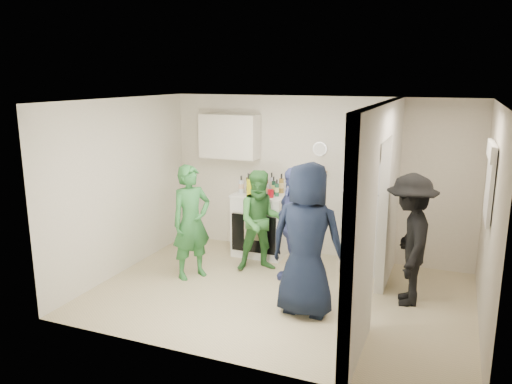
% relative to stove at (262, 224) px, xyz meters
% --- Properties ---
extents(floor, '(4.80, 4.80, 0.00)m').
position_rel_stove_xyz_m(floor, '(0.78, -1.37, -0.50)').
color(floor, '#C4B58A').
rests_on(floor, ground).
extents(wall_back, '(4.80, 0.00, 4.80)m').
position_rel_stove_xyz_m(wall_back, '(0.78, 0.33, 0.75)').
color(wall_back, silver).
rests_on(wall_back, floor).
extents(wall_front, '(4.80, 0.00, 4.80)m').
position_rel_stove_xyz_m(wall_front, '(0.78, -3.07, 0.75)').
color(wall_front, silver).
rests_on(wall_front, floor).
extents(wall_left, '(0.00, 3.40, 3.40)m').
position_rel_stove_xyz_m(wall_left, '(-1.62, -1.37, 0.75)').
color(wall_left, silver).
rests_on(wall_left, floor).
extents(wall_right, '(0.00, 3.40, 3.40)m').
position_rel_stove_xyz_m(wall_right, '(3.18, -1.37, 0.75)').
color(wall_right, silver).
rests_on(wall_right, floor).
extents(ceiling, '(4.80, 4.80, 0.00)m').
position_rel_stove_xyz_m(ceiling, '(0.78, -1.37, 2.00)').
color(ceiling, white).
rests_on(ceiling, wall_back).
extents(partition_pier_back, '(0.12, 1.20, 2.50)m').
position_rel_stove_xyz_m(partition_pier_back, '(1.98, -0.27, 0.75)').
color(partition_pier_back, silver).
rests_on(partition_pier_back, floor).
extents(partition_pier_front, '(0.12, 1.20, 2.50)m').
position_rel_stove_xyz_m(partition_pier_front, '(1.98, -2.47, 0.75)').
color(partition_pier_front, silver).
rests_on(partition_pier_front, floor).
extents(partition_header, '(0.12, 1.00, 0.40)m').
position_rel_stove_xyz_m(partition_header, '(1.98, -1.37, 1.80)').
color(partition_header, silver).
rests_on(partition_header, partition_pier_back).
extents(stove, '(0.83, 0.70, 1.00)m').
position_rel_stove_xyz_m(stove, '(0.00, 0.00, 0.00)').
color(stove, white).
rests_on(stove, floor).
extents(upper_cabinet, '(0.95, 0.34, 0.70)m').
position_rel_stove_xyz_m(upper_cabinet, '(-0.62, 0.15, 1.35)').
color(upper_cabinet, silver).
rests_on(upper_cabinet, wall_back).
extents(fridge, '(0.67, 0.66, 1.64)m').
position_rel_stove_xyz_m(fridge, '(1.68, -0.03, 0.32)').
color(fridge, silver).
rests_on(fridge, floor).
extents(wicker_basket, '(0.35, 0.25, 0.15)m').
position_rel_stove_xyz_m(wicker_basket, '(1.58, 0.02, 1.22)').
color(wicker_basket, brown).
rests_on(wicker_basket, fridge).
extents(blue_bowl, '(0.24, 0.24, 0.11)m').
position_rel_stove_xyz_m(blue_bowl, '(1.58, 0.02, 1.35)').
color(blue_bowl, navy).
rests_on(blue_bowl, wicker_basket).
extents(yellow_cup_stack_top, '(0.09, 0.09, 0.25)m').
position_rel_stove_xyz_m(yellow_cup_stack_top, '(1.90, -0.13, 1.27)').
color(yellow_cup_stack_top, yellow).
rests_on(yellow_cup_stack_top, fridge).
extents(wall_clock, '(0.22, 0.02, 0.22)m').
position_rel_stove_xyz_m(wall_clock, '(0.83, 0.31, 1.20)').
color(wall_clock, white).
rests_on(wall_clock, wall_back).
extents(spice_shelf, '(0.35, 0.08, 0.03)m').
position_rel_stove_xyz_m(spice_shelf, '(0.78, 0.28, 0.85)').
color(spice_shelf, olive).
rests_on(spice_shelf, wall_back).
extents(nook_window, '(0.03, 0.70, 0.80)m').
position_rel_stove_xyz_m(nook_window, '(3.16, -1.17, 1.15)').
color(nook_window, black).
rests_on(nook_window, wall_right).
extents(nook_window_frame, '(0.04, 0.76, 0.86)m').
position_rel_stove_xyz_m(nook_window_frame, '(3.15, -1.17, 1.15)').
color(nook_window_frame, white).
rests_on(nook_window_frame, wall_right).
extents(nook_valance, '(0.04, 0.82, 0.18)m').
position_rel_stove_xyz_m(nook_valance, '(3.12, -1.17, 1.50)').
color(nook_valance, white).
rests_on(nook_valance, wall_right).
extents(yellow_cup_stack_stove, '(0.09, 0.09, 0.25)m').
position_rel_stove_xyz_m(yellow_cup_stack_stove, '(-0.12, -0.22, 0.62)').
color(yellow_cup_stack_stove, yellow).
rests_on(yellow_cup_stack_stove, stove).
extents(red_cup, '(0.09, 0.09, 0.12)m').
position_rel_stove_xyz_m(red_cup, '(0.22, -0.20, 0.56)').
color(red_cup, red).
rests_on(red_cup, stove).
extents(person_green_left, '(0.64, 0.70, 1.61)m').
position_rel_stove_xyz_m(person_green_left, '(-0.57, -1.25, 0.31)').
color(person_green_left, '#2E7539').
rests_on(person_green_left, floor).
extents(person_green_center, '(0.91, 0.85, 1.49)m').
position_rel_stove_xyz_m(person_green_center, '(0.24, -0.64, 0.25)').
color(person_green_center, '#40853A').
rests_on(person_green_center, floor).
extents(person_denim, '(0.92, 0.97, 1.62)m').
position_rel_stove_xyz_m(person_denim, '(0.80, -0.87, 0.31)').
color(person_denim, '#38447C').
rests_on(person_denim, floor).
extents(person_navy, '(0.93, 0.62, 1.84)m').
position_rel_stove_xyz_m(person_navy, '(1.24, -1.74, 0.42)').
color(person_navy, black).
rests_on(person_navy, floor).
extents(person_nook, '(0.76, 1.14, 1.65)m').
position_rel_stove_xyz_m(person_nook, '(2.33, -0.98, 0.33)').
color(person_nook, black).
rests_on(person_nook, floor).
extents(bottle_a, '(0.07, 0.07, 0.28)m').
position_rel_stove_xyz_m(bottle_a, '(-0.28, 0.11, 0.64)').
color(bottle_a, brown).
rests_on(bottle_a, stove).
extents(bottle_b, '(0.07, 0.07, 0.31)m').
position_rel_stove_xyz_m(bottle_b, '(-0.19, -0.08, 0.65)').
color(bottle_b, '#17451B').
rests_on(bottle_b, stove).
extents(bottle_c, '(0.08, 0.08, 0.32)m').
position_rel_stove_xyz_m(bottle_c, '(-0.07, 0.15, 0.66)').
color(bottle_c, '#B3BAC2').
rests_on(bottle_c, stove).
extents(bottle_d, '(0.07, 0.07, 0.26)m').
position_rel_stove_xyz_m(bottle_d, '(0.01, -0.05, 0.63)').
color(bottle_d, '#663112').
rests_on(bottle_d, stove).
extents(bottle_e, '(0.06, 0.06, 0.30)m').
position_rel_stove_xyz_m(bottle_e, '(0.09, 0.19, 0.65)').
color(bottle_e, '#B4B7C8').
rests_on(bottle_e, stove).
extents(bottle_f, '(0.06, 0.06, 0.28)m').
position_rel_stove_xyz_m(bottle_f, '(0.19, 0.00, 0.64)').
color(bottle_f, '#143827').
rests_on(bottle_f, stove).
extents(bottle_g, '(0.08, 0.08, 0.31)m').
position_rel_stove_xyz_m(bottle_g, '(0.27, 0.14, 0.65)').
color(bottle_g, olive).
rests_on(bottle_g, stove).
extents(bottle_h, '(0.08, 0.08, 0.28)m').
position_rel_stove_xyz_m(bottle_h, '(-0.31, -0.11, 0.64)').
color(bottle_h, silver).
rests_on(bottle_h, stove).
extents(bottle_i, '(0.08, 0.08, 0.27)m').
position_rel_stove_xyz_m(bottle_i, '(0.03, 0.09, 0.63)').
color(bottle_i, maroon).
rests_on(bottle_i, stove).
extents(bottle_j, '(0.07, 0.07, 0.26)m').
position_rel_stove_xyz_m(bottle_j, '(0.28, -0.10, 0.63)').
color(bottle_j, '#205F3C').
rests_on(bottle_j, stove).
extents(bottle_k, '(0.07, 0.07, 0.24)m').
position_rel_stove_xyz_m(bottle_k, '(-0.23, 0.05, 0.62)').
color(bottle_k, '#965522').
rests_on(bottle_k, stove).
extents(bottle_l, '(0.08, 0.08, 0.25)m').
position_rel_stove_xyz_m(bottle_l, '(0.12, -0.14, 0.62)').
color(bottle_l, '#A2A8B3').
rests_on(bottle_l, stove).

